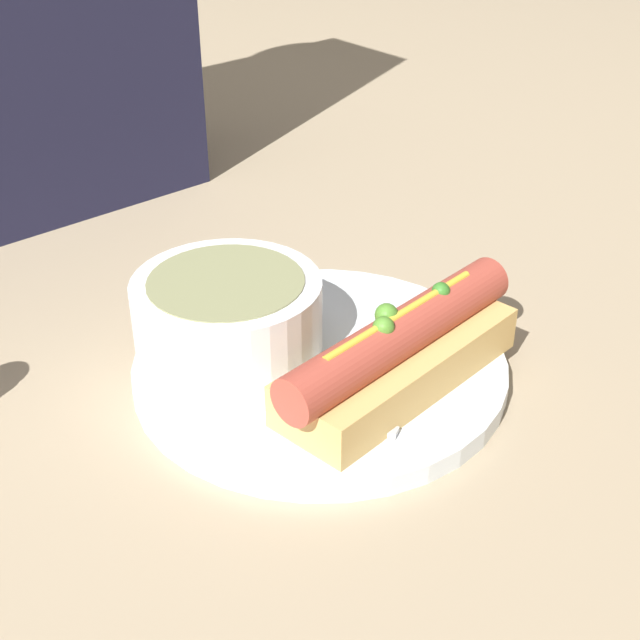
% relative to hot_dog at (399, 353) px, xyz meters
% --- Properties ---
extents(ground_plane, '(4.00, 4.00, 0.00)m').
position_rel_hot_dog_xyz_m(ground_plane, '(-0.02, 0.05, -0.04)').
color(ground_plane, tan).
extents(dinner_plate, '(0.24, 0.24, 0.01)m').
position_rel_hot_dog_xyz_m(dinner_plate, '(-0.02, 0.05, -0.03)').
color(dinner_plate, white).
rests_on(dinner_plate, ground_plane).
extents(hot_dog, '(0.19, 0.08, 0.06)m').
position_rel_hot_dog_xyz_m(hot_dog, '(0.00, 0.00, 0.00)').
color(hot_dog, '#DBAD60').
rests_on(hot_dog, dinner_plate).
extents(soup_bowl, '(0.12, 0.12, 0.05)m').
position_rel_hot_dog_xyz_m(soup_bowl, '(-0.06, 0.10, 0.01)').
color(soup_bowl, white).
rests_on(soup_bowl, dinner_plate).
extents(spoon, '(0.09, 0.15, 0.01)m').
position_rel_hot_dog_xyz_m(spoon, '(-0.09, 0.06, -0.02)').
color(spoon, '#B7B7BC').
rests_on(spoon, dinner_plate).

